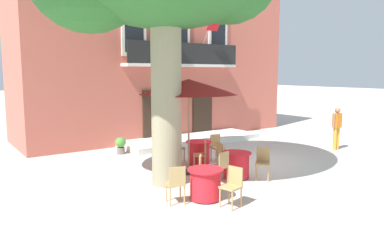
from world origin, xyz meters
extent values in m
plane|color=beige|center=(0.00, 0.00, 0.00)|extent=(120.00, 120.00, 0.00)
cube|color=#BC5B4C|center=(0.70, 7.00, 3.75)|extent=(13.00, 4.00, 7.50)
cube|color=#332319|center=(-0.60, 4.97, 1.15)|extent=(1.10, 0.08, 2.30)
cube|color=#332319|center=(2.00, 4.97, 1.15)|extent=(1.10, 0.08, 2.30)
cube|color=silver|center=(-1.50, 4.96, 4.65)|extent=(1.10, 0.08, 1.90)
cube|color=black|center=(-1.50, 4.93, 4.65)|extent=(0.84, 0.04, 1.60)
cube|color=silver|center=(0.70, 4.96, 4.65)|extent=(1.10, 0.08, 1.90)
cube|color=black|center=(0.70, 4.93, 4.65)|extent=(0.84, 0.04, 1.60)
cube|color=silver|center=(2.90, 4.96, 4.65)|extent=(1.10, 0.08, 1.90)
cube|color=black|center=(2.90, 4.93, 4.65)|extent=(0.84, 0.04, 1.60)
cube|color=silver|center=(0.70, 4.67, 3.34)|extent=(5.60, 0.65, 0.12)
cube|color=black|center=(0.70, 4.38, 3.85)|extent=(5.60, 0.06, 0.90)
cylinder|color=#B2B2B7|center=(-0.50, 4.50, 4.75)|extent=(0.04, 0.95, 1.33)
cube|color=white|center=(-0.50, 4.05, 5.05)|extent=(0.60, 0.29, 0.38)
cylinder|color=#B2B2B7|center=(1.90, 4.50, 4.75)|extent=(0.04, 0.95, 1.33)
cube|color=red|center=(1.90, 4.05, 5.05)|extent=(0.60, 0.29, 0.38)
cylinder|color=#995638|center=(-1.60, 4.70, 3.52)|extent=(0.29, 0.29, 0.24)
ellipsoid|color=#38843D|center=(-1.60, 4.70, 3.81)|extent=(0.38, 0.38, 0.35)
cylinder|color=#47423D|center=(-0.45, 4.70, 3.55)|extent=(0.27, 0.27, 0.29)
ellipsoid|color=#38843D|center=(-0.45, 4.70, 3.87)|extent=(0.35, 0.35, 0.35)
cylinder|color=#47423D|center=(0.70, 4.70, 3.56)|extent=(0.26, 0.26, 0.32)
ellipsoid|color=#2D7533|center=(0.70, 4.70, 3.89)|extent=(0.34, 0.34, 0.35)
cylinder|color=#995638|center=(1.85, 4.70, 3.54)|extent=(0.34, 0.34, 0.28)
ellipsoid|color=#4C8E38|center=(1.85, 4.70, 3.84)|extent=(0.44, 0.44, 0.32)
cylinder|color=slate|center=(3.00, 4.70, 3.52)|extent=(0.24, 0.24, 0.24)
ellipsoid|color=#4C8E38|center=(3.00, 4.70, 3.88)|extent=(0.31, 0.31, 0.47)
cube|color=silver|center=(0.70, 3.99, 0.12)|extent=(6.22, 2.03, 0.25)
cylinder|color=gray|center=(-3.31, -0.50, 2.16)|extent=(0.81, 0.81, 4.32)
cylinder|color=red|center=(-1.38, -1.16, 0.37)|extent=(0.74, 0.74, 0.68)
cylinder|color=red|center=(-1.38, -1.16, 0.74)|extent=(0.86, 0.86, 0.04)
cylinder|color=#2D2823|center=(-1.38, -1.16, 0.01)|extent=(0.44, 0.44, 0.03)
cylinder|color=tan|center=(-0.90, -1.97, 0.23)|extent=(0.04, 0.04, 0.45)
cylinder|color=tan|center=(-1.13, -1.71, 0.23)|extent=(0.04, 0.04, 0.45)
cylinder|color=tan|center=(-0.65, -1.75, 0.23)|extent=(0.04, 0.04, 0.45)
cylinder|color=tan|center=(-0.87, -1.49, 0.23)|extent=(0.04, 0.04, 0.45)
cube|color=tan|center=(-0.89, -1.73, 0.47)|extent=(0.56, 0.56, 0.04)
cube|color=tan|center=(-0.75, -1.61, 0.70)|extent=(0.28, 0.31, 0.42)
cylinder|color=tan|center=(-0.97, -0.32, 0.23)|extent=(0.04, 0.04, 0.45)
cylinder|color=tan|center=(-1.06, -0.65, 0.23)|extent=(0.04, 0.04, 0.45)
cylinder|color=tan|center=(-1.30, -0.23, 0.23)|extent=(0.04, 0.04, 0.45)
cylinder|color=tan|center=(-1.39, -0.56, 0.23)|extent=(0.04, 0.04, 0.45)
cube|color=tan|center=(-1.18, -0.44, 0.47)|extent=(0.49, 0.49, 0.04)
cube|color=tan|center=(-1.35, -0.39, 0.70)|extent=(0.14, 0.38, 0.42)
cylinder|color=tan|center=(-2.31, -1.13, 0.23)|extent=(0.04, 0.04, 0.45)
cylinder|color=tan|center=(-1.97, -1.08, 0.23)|extent=(0.04, 0.04, 0.45)
cylinder|color=tan|center=(-2.26, -1.47, 0.23)|extent=(0.04, 0.04, 0.45)
cylinder|color=tan|center=(-1.92, -1.42, 0.23)|extent=(0.04, 0.04, 0.45)
cube|color=tan|center=(-2.12, -1.27, 0.47)|extent=(0.45, 0.45, 0.04)
cube|color=tan|center=(-2.09, -1.45, 0.70)|extent=(0.38, 0.10, 0.42)
cylinder|color=red|center=(-1.24, 0.84, 0.37)|extent=(0.74, 0.74, 0.68)
cylinder|color=red|center=(-1.24, 0.84, 0.74)|extent=(0.86, 0.86, 0.04)
cylinder|color=#2D2823|center=(-1.24, 0.84, 0.01)|extent=(0.44, 0.44, 0.03)
cylinder|color=tan|center=(-0.36, 0.55, 0.23)|extent=(0.04, 0.04, 0.45)
cylinder|color=tan|center=(-0.69, 0.60, 0.23)|extent=(0.04, 0.04, 0.45)
cylinder|color=tan|center=(-0.31, 0.89, 0.23)|extent=(0.04, 0.04, 0.45)
cylinder|color=tan|center=(-0.65, 0.93, 0.23)|extent=(0.04, 0.04, 0.45)
cube|color=tan|center=(-0.50, 0.74, 0.47)|extent=(0.45, 0.45, 0.04)
cube|color=tan|center=(-0.48, 0.92, 0.70)|extent=(0.38, 0.09, 0.42)
cylinder|color=tan|center=(-1.64, 1.69, 0.23)|extent=(0.04, 0.04, 0.45)
cylinder|color=tan|center=(-1.44, 1.41, 0.23)|extent=(0.04, 0.04, 0.45)
cylinder|color=tan|center=(-1.92, 1.49, 0.23)|extent=(0.04, 0.04, 0.45)
cylinder|color=tan|center=(-1.72, 1.22, 0.23)|extent=(0.04, 0.04, 0.45)
cube|color=tan|center=(-1.68, 1.45, 0.47)|extent=(0.56, 0.56, 0.04)
cube|color=tan|center=(-1.83, 1.35, 0.70)|extent=(0.25, 0.33, 0.42)
cylinder|color=tan|center=(-1.90, 0.18, 0.23)|extent=(0.04, 0.04, 0.45)
cylinder|color=tan|center=(-1.71, 0.46, 0.23)|extent=(0.04, 0.04, 0.45)
cylinder|color=tan|center=(-1.62, -0.01, 0.23)|extent=(0.04, 0.04, 0.45)
cylinder|color=tan|center=(-1.43, 0.27, 0.23)|extent=(0.04, 0.04, 0.45)
cube|color=tan|center=(-1.67, 0.22, 0.47)|extent=(0.56, 0.56, 0.04)
cube|color=tan|center=(-1.52, 0.12, 0.70)|extent=(0.25, 0.34, 0.42)
cylinder|color=red|center=(-3.22, -2.11, 0.37)|extent=(0.74, 0.74, 0.68)
cylinder|color=red|center=(-3.22, -2.11, 0.74)|extent=(0.86, 0.86, 0.04)
cylinder|color=#2D2823|center=(-3.22, -2.11, 0.01)|extent=(0.44, 0.44, 0.03)
cylinder|color=tan|center=(-3.20, -3.05, 0.23)|extent=(0.04, 0.04, 0.45)
cylinder|color=tan|center=(-3.27, -2.72, 0.23)|extent=(0.04, 0.04, 0.45)
cylinder|color=tan|center=(-2.86, -2.98, 0.23)|extent=(0.04, 0.04, 0.45)
cylinder|color=tan|center=(-2.93, -2.65, 0.23)|extent=(0.04, 0.04, 0.45)
cube|color=tan|center=(-3.07, -2.85, 0.47)|extent=(0.47, 0.47, 0.04)
cube|color=tan|center=(-2.89, -2.81, 0.70)|extent=(0.12, 0.38, 0.42)
cylinder|color=tan|center=(-2.49, -1.53, 0.23)|extent=(0.04, 0.04, 0.45)
cylinder|color=tan|center=(-2.71, -1.78, 0.23)|extent=(0.04, 0.04, 0.45)
cylinder|color=tan|center=(-2.75, -1.30, 0.23)|extent=(0.04, 0.04, 0.45)
cylinder|color=tan|center=(-2.97, -1.56, 0.23)|extent=(0.04, 0.04, 0.45)
cube|color=tan|center=(-2.73, -1.54, 0.47)|extent=(0.56, 0.56, 0.04)
cube|color=tan|center=(-2.87, -1.43, 0.70)|extent=(0.28, 0.31, 0.42)
cylinder|color=tan|center=(-4.05, -1.68, 0.23)|extent=(0.04, 0.04, 0.45)
cylinder|color=tan|center=(-3.73, -1.78, 0.23)|extent=(0.04, 0.04, 0.45)
cylinder|color=tan|center=(-4.15, -2.01, 0.23)|extent=(0.04, 0.04, 0.45)
cylinder|color=tan|center=(-3.82, -2.11, 0.23)|extent=(0.04, 0.04, 0.45)
cube|color=tan|center=(-3.94, -1.89, 0.47)|extent=(0.50, 0.50, 0.04)
cube|color=tan|center=(-3.99, -2.07, 0.70)|extent=(0.38, 0.15, 0.42)
cylinder|color=#997A56|center=(-2.22, 0.03, 1.27)|extent=(0.06, 0.06, 2.55)
cylinder|color=#333333|center=(-2.22, 0.03, 0.04)|extent=(0.44, 0.44, 0.08)
cone|color=#B21E1E|center=(-2.22, 0.03, 2.62)|extent=(2.90, 2.90, 0.45)
cylinder|color=slate|center=(-2.76, 3.72, 0.12)|extent=(0.30, 0.30, 0.25)
ellipsoid|color=#4C8E38|center=(-2.76, 3.72, 0.44)|extent=(0.40, 0.40, 0.38)
cylinder|color=gold|center=(4.38, -0.52, 0.45)|extent=(0.14, 0.14, 0.89)
cylinder|color=gold|center=(4.56, -0.52, 0.45)|extent=(0.14, 0.14, 0.89)
cube|color=orange|center=(4.47, -0.52, 1.17)|extent=(0.34, 0.22, 0.56)
sphere|color=#9E7051|center=(4.47, -0.52, 1.57)|extent=(0.22, 0.22, 0.22)
cylinder|color=#9E7051|center=(4.25, -0.52, 1.17)|extent=(0.09, 0.09, 0.52)
cylinder|color=#9E7051|center=(4.69, -0.52, 1.17)|extent=(0.09, 0.09, 0.52)
camera|label=1|loc=(-8.44, -8.93, 3.04)|focal=34.62mm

